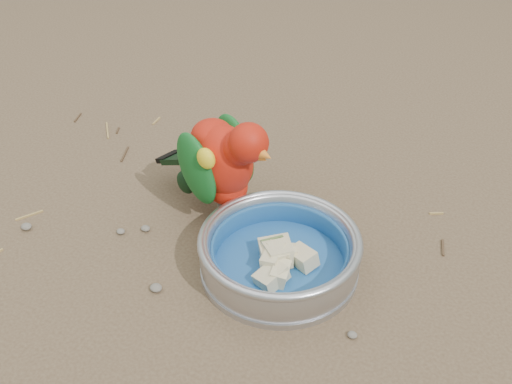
% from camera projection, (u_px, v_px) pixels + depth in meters
% --- Properties ---
extents(ground, '(60.00, 60.00, 0.00)m').
position_uv_depth(ground, '(178.00, 287.00, 0.80)').
color(ground, brown).
extents(food_bowl, '(0.23, 0.23, 0.02)m').
position_uv_depth(food_bowl, '(279.00, 266.00, 0.82)').
color(food_bowl, '#B2B2BA').
rests_on(food_bowl, ground).
extents(bowl_wall, '(0.23, 0.23, 0.04)m').
position_uv_depth(bowl_wall, '(280.00, 250.00, 0.80)').
color(bowl_wall, '#B2B2BA').
rests_on(bowl_wall, food_bowl).
extents(fruit_wedges, '(0.14, 0.14, 0.03)m').
position_uv_depth(fruit_wedges, '(279.00, 254.00, 0.80)').
color(fruit_wedges, beige).
rests_on(fruit_wedges, food_bowl).
extents(lory_parrot, '(0.25, 0.18, 0.18)m').
position_uv_depth(lory_parrot, '(223.00, 169.00, 0.87)').
color(lory_parrot, red).
rests_on(lory_parrot, ground).
extents(ground_debris, '(0.90, 0.80, 0.01)m').
position_uv_depth(ground_debris, '(177.00, 266.00, 0.82)').
color(ground_debris, '#A9874A').
rests_on(ground_debris, ground).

